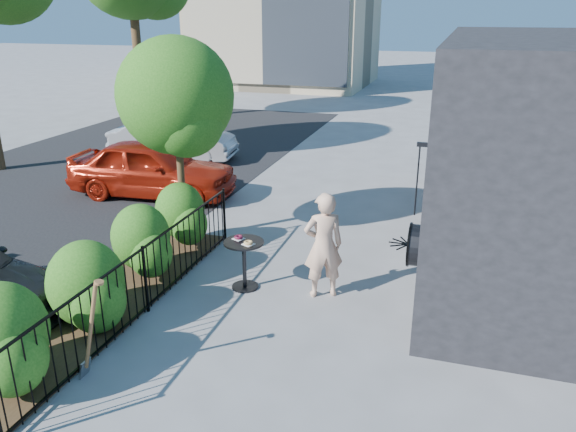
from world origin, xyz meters
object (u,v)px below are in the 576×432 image
(car_red, at_px, (153,168))
(car_silver, at_px, (173,139))
(patio_tree, at_px, (178,104))
(shovel, at_px, (90,335))
(cafe_table, at_px, (244,256))
(woman, at_px, (323,245))

(car_red, distance_m, car_silver, 3.63)
(patio_tree, height_order, shovel, patio_tree)
(patio_tree, distance_m, shovel, 5.03)
(cafe_table, height_order, car_silver, car_silver)
(woman, distance_m, car_silver, 9.79)
(woman, height_order, car_red, woman)
(woman, bearing_deg, shovel, 26.60)
(cafe_table, distance_m, car_red, 5.66)
(shovel, relative_size, car_silver, 0.38)
(patio_tree, distance_m, woman, 3.97)
(patio_tree, bearing_deg, car_silver, 120.33)
(patio_tree, xyz_separation_m, cafe_table, (1.88, -1.56, -2.18))
(shovel, distance_m, car_silver, 11.17)
(woman, bearing_deg, cafe_table, -21.12)
(patio_tree, xyz_separation_m, woman, (3.19, -1.42, -1.88))
(car_silver, bearing_deg, cafe_table, -151.60)
(cafe_table, xyz_separation_m, shovel, (-0.90, -2.89, 0.06))
(cafe_table, relative_size, car_silver, 0.23)
(patio_tree, relative_size, car_silver, 1.02)
(patio_tree, bearing_deg, cafe_table, -39.81)
(woman, distance_m, shovel, 3.76)
(car_silver, bearing_deg, woman, -144.87)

